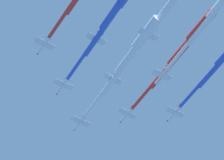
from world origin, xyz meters
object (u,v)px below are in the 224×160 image
at_px(jet_trail_port, 222,1).
at_px(jet_lead, 128,57).
at_px(jet_port_inner, 113,12).
at_px(jet_starboard_inner, 181,50).
at_px(jet_port_mid, 172,2).

bearing_deg(jet_trail_port, jet_lead, 107.02).
height_order(jet_port_inner, jet_starboard_inner, jet_starboard_inner).
height_order(jet_lead, jet_trail_port, jet_trail_port).
height_order(jet_lead, jet_port_mid, jet_port_mid).
distance_m(jet_lead, jet_port_mid, 28.70).
relative_size(jet_port_inner, jet_port_mid, 0.94).
bearing_deg(jet_starboard_inner, jet_trail_port, -97.21).
xyz_separation_m(jet_port_inner, jet_port_mid, (15.10, -16.64, 1.24)).
relative_size(jet_lead, jet_trail_port, 0.98).
bearing_deg(jet_port_inner, jet_trail_port, -43.90).
xyz_separation_m(jet_port_inner, jet_trail_port, (29.42, -28.31, 0.83)).
bearing_deg(jet_port_inner, jet_lead, 34.99).
bearing_deg(jet_port_mid, jet_lead, 86.02).
relative_size(jet_lead, jet_port_mid, 0.93).
bearing_deg(jet_starboard_inner, jet_lead, 137.10).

